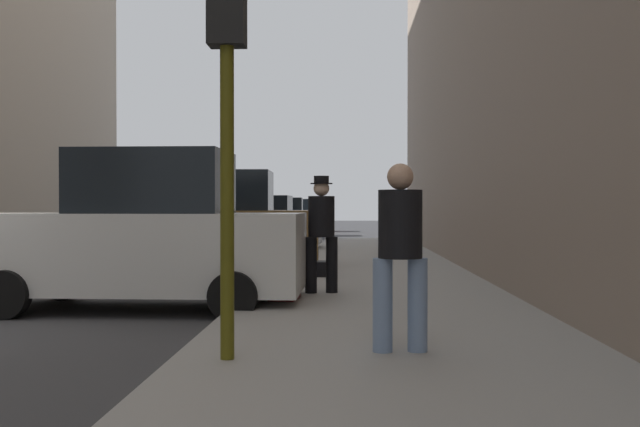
{
  "coord_description": "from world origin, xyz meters",
  "views": [
    {
      "loc": [
        5.53,
        -9.15,
        1.48
      ],
      "look_at": [
        4.95,
        6.38,
        1.3
      ],
      "focal_mm": 40.0,
      "sensor_mm": 36.0,
      "label": 1
    }
  ],
  "objects": [
    {
      "name": "sidewalk",
      "position": [
        6.0,
        0.0,
        0.07
      ],
      "size": [
        4.0,
        40.0,
        0.15
      ],
      "primitive_type": "cube",
      "color": "gray",
      "rests_on": "ground_plane"
    },
    {
      "name": "parked_white_van",
      "position": [
        2.65,
        0.83,
        1.03
      ],
      "size": [
        4.63,
        2.12,
        2.25
      ],
      "color": "silver",
      "rests_on": "ground_plane"
    },
    {
      "name": "parked_bronze_suv",
      "position": [
        2.65,
        6.67,
        1.03
      ],
      "size": [
        4.65,
        2.16,
        2.25
      ],
      "color": "brown",
      "rests_on": "ground_plane"
    },
    {
      "name": "parked_gray_coupe",
      "position": [
        2.65,
        13.24,
        0.85
      ],
      "size": [
        4.25,
        2.16,
        1.79
      ],
      "color": "slate",
      "rests_on": "ground_plane"
    },
    {
      "name": "parked_blue_sedan",
      "position": [
        2.65,
        19.31,
        0.85
      ],
      "size": [
        4.25,
        2.16,
        1.79
      ],
      "color": "navy",
      "rests_on": "ground_plane"
    },
    {
      "name": "parked_silver_sedan",
      "position": [
        2.65,
        25.36,
        0.85
      ],
      "size": [
        4.22,
        2.1,
        1.79
      ],
      "color": "#B7BABF",
      "rests_on": "ground_plane"
    },
    {
      "name": "parked_red_hatchback",
      "position": [
        2.65,
        31.14,
        0.85
      ],
      "size": [
        4.23,
        2.12,
        1.79
      ],
      "color": "#B2191E",
      "rests_on": "ground_plane"
    },
    {
      "name": "fire_hydrant",
      "position": [
        4.45,
        4.8,
        0.5
      ],
      "size": [
        0.42,
        0.22,
        0.7
      ],
      "color": "red",
      "rests_on": "sidewalk"
    },
    {
      "name": "traffic_light",
      "position": [
        4.5,
        -3.03,
        2.76
      ],
      "size": [
        0.32,
        0.32,
        3.6
      ],
      "color": "#514C0F",
      "rests_on": "sidewalk"
    },
    {
      "name": "pedestrian_with_fedora",
      "position": [
        5.15,
        1.65,
        1.14
      ],
      "size": [
        0.52,
        0.47,
        1.78
      ],
      "color": "black",
      "rests_on": "sidewalk"
    },
    {
      "name": "pedestrian_in_jeans",
      "position": [
        6.02,
        -2.67,
        1.1
      ],
      "size": [
        0.51,
        0.44,
        1.71
      ],
      "color": "#728CB2",
      "rests_on": "sidewalk"
    },
    {
      "name": "rolling_suitcase",
      "position": [
        4.65,
        0.89,
        0.49
      ],
      "size": [
        0.43,
        0.6,
        1.04
      ],
      "color": "#591414",
      "rests_on": "sidewalk"
    },
    {
      "name": "duffel_bag",
      "position": [
        5.1,
        4.19,
        0.29
      ],
      "size": [
        0.32,
        0.44,
        0.28
      ],
      "color": "black",
      "rests_on": "sidewalk"
    }
  ]
}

